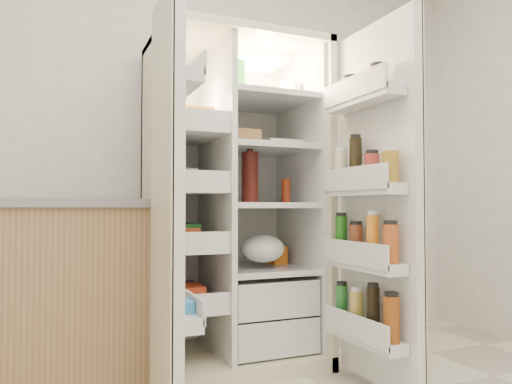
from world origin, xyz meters
name	(u,v)px	position (x,y,z in m)	size (l,w,h in m)	color
wall_back	(186,131)	(0.00, 2.00, 1.35)	(4.00, 0.02, 2.70)	white
refrigerator	(234,229)	(0.19, 1.65, 0.74)	(0.92, 0.70, 1.80)	beige
freezer_door	(168,202)	(-0.32, 1.05, 0.89)	(0.15, 0.40, 1.72)	silver
fridge_door	(375,206)	(0.66, 0.96, 0.87)	(0.17, 0.58, 1.72)	silver
kitchen_counter	(22,293)	(-0.89, 1.64, 0.46)	(1.25, 0.67, 0.91)	#9B794D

